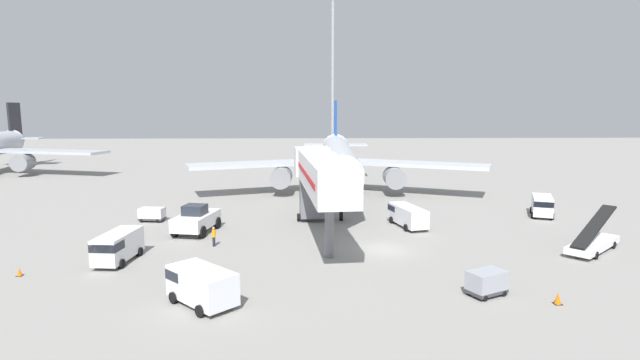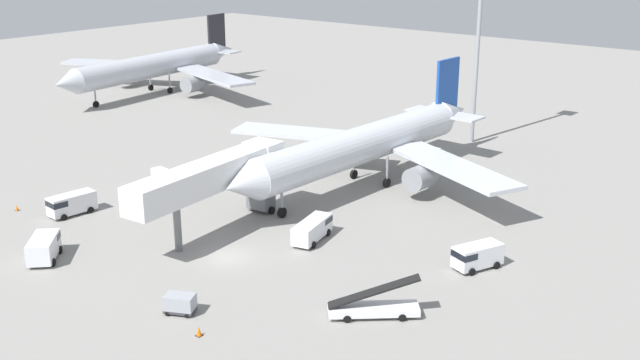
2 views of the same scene
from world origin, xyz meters
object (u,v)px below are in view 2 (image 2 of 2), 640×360
object	(u,v)px
airplane_at_gate	(368,144)
jet_bridge	(218,177)
safety_cone_bravo	(199,331)
ground_crew_worker_foreground	(141,210)
belt_loader_truck	(373,307)
service_van_mid_left	(71,203)
service_van_near_left	(476,255)
baggage_cart_near_center	(180,303)
safety_cone_alpha	(17,208)
pushback_tug	(160,190)
service_van_far_right	(44,247)
airplane_background	(157,66)
baggage_cart_outer_right	(161,174)
service_van_mid_center	(313,228)

from	to	relation	value
airplane_at_gate	jet_bridge	size ratio (longest dim) A/B	2.17
safety_cone_bravo	ground_crew_worker_foreground	bearing A→B (deg)	150.48
belt_loader_truck	service_van_mid_left	distance (m)	37.10
service_van_near_left	service_van_mid_left	distance (m)	41.69
jet_bridge	baggage_cart_near_center	world-z (taller)	jet_bridge
baggage_cart_near_center	safety_cone_alpha	distance (m)	31.01
pushback_tug	safety_cone_bravo	distance (m)	30.34
service_van_far_right	airplane_background	world-z (taller)	airplane_background
baggage_cart_outer_right	ground_crew_worker_foreground	xyz separation A→B (m)	(7.99, -9.32, 0.10)
service_van_mid_left	service_van_far_right	bearing A→B (deg)	-45.59
belt_loader_truck	airplane_background	size ratio (longest dim) A/B	0.15
belt_loader_truck	airplane_at_gate	bearing A→B (deg)	126.29
airplane_at_gate	safety_cone_alpha	size ratio (longest dim) A/B	72.36
jet_bridge	service_van_near_left	size ratio (longest dim) A/B	4.11
service_van_mid_center	ground_crew_worker_foreground	xyz separation A→B (m)	(-17.47, -6.54, -0.27)
airplane_at_gate	service_van_far_right	bearing A→B (deg)	-106.14
jet_bridge	service_van_mid_left	bearing A→B (deg)	-156.79
service_van_near_left	safety_cone_alpha	distance (m)	47.95
pushback_tug	service_van_far_right	distance (m)	17.16
safety_cone_alpha	baggage_cart_outer_right	bearing A→B (deg)	76.28
service_van_near_left	airplane_background	distance (m)	87.14
jet_bridge	belt_loader_truck	world-z (taller)	jet_bridge
airplane_at_gate	service_van_near_left	world-z (taller)	airplane_at_gate
jet_bridge	service_van_far_right	bearing A→B (deg)	-116.91
service_van_mid_center	safety_cone_bravo	bearing A→B (deg)	-75.48
service_van_mid_center	airplane_background	bearing A→B (deg)	151.38
jet_bridge	belt_loader_truck	bearing A→B (deg)	-12.36
baggage_cart_outer_right	service_van_mid_left	bearing A→B (deg)	-83.09
service_van_mid_left	airplane_background	size ratio (longest dim) A/B	0.11
service_van_mid_left	airplane_background	distance (m)	62.69
service_van_far_right	airplane_at_gate	bearing A→B (deg)	73.86
baggage_cart_near_center	airplane_background	bearing A→B (deg)	141.32
belt_loader_truck	airplane_background	distance (m)	90.83
pushback_tug	service_van_mid_center	bearing A→B (deg)	5.61
baggage_cart_outer_right	airplane_background	world-z (taller)	airplane_background
service_van_mid_center	service_van_far_right	size ratio (longest dim) A/B	1.22
service_van_far_right	service_van_near_left	bearing A→B (deg)	35.89
airplane_background	service_van_mid_left	bearing A→B (deg)	-47.96
service_van_mid_left	service_van_mid_center	bearing A→B (deg)	23.98
airplane_at_gate	service_van_mid_left	xyz separation A→B (m)	(-18.17, -27.51, -3.61)
baggage_cart_near_center	jet_bridge	bearing A→B (deg)	125.54
baggage_cart_near_center	ground_crew_worker_foreground	size ratio (longest dim) A/B	1.62
jet_bridge	service_van_mid_center	xyz separation A→B (m)	(8.54, 4.04, -4.50)
airplane_at_gate	service_van_near_left	size ratio (longest dim) A/B	8.92
service_van_near_left	safety_cone_alpha	xyz separation A→B (m)	(-44.67, -17.41, -0.94)
service_van_far_right	baggage_cart_near_center	bearing A→B (deg)	2.85
belt_loader_truck	service_van_near_left	world-z (taller)	belt_loader_truck
baggage_cart_outer_right	safety_cone_alpha	world-z (taller)	baggage_cart_outer_right
service_van_mid_center	baggage_cart_near_center	size ratio (longest dim) A/B	2.12
service_van_mid_left	safety_cone_bravo	world-z (taller)	service_van_mid_left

